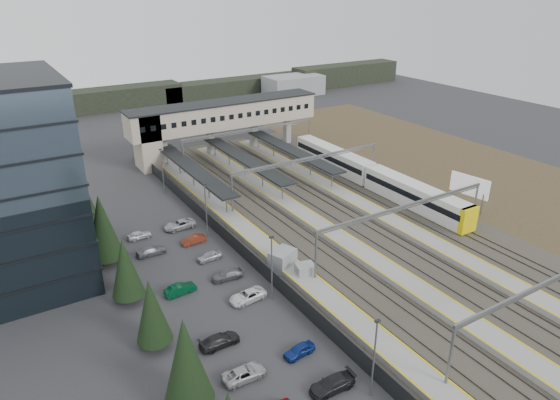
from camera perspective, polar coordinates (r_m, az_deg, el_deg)
ground at (r=67.54m, az=1.47°, el=-5.88°), size 220.00×220.00×0.00m
conifer_row at (r=54.48m, az=-16.21°, el=-8.92°), size 4.42×49.82×9.50m
car_park at (r=56.43m, az=-5.87°, el=-11.91°), size 10.46×44.49×1.28m
lampposts at (r=62.97m, az=-5.25°, el=-3.83°), size 0.50×53.25×8.07m
fence at (r=68.10m, az=-5.43°, el=-4.77°), size 0.08×90.00×2.00m
relay_cabin_near at (r=62.89m, az=0.29°, el=-6.89°), size 3.86×3.39×2.68m
relay_cabin_far at (r=61.26m, az=2.88°, el=-8.19°), size 2.57×2.29×2.02m
rail_corridor at (r=75.80m, az=5.36°, el=-2.25°), size 34.00×90.00×0.92m
canopies at (r=90.54m, az=-4.06°, el=4.69°), size 23.10×30.00×3.28m
footbridge at (r=102.68m, az=-7.73°, el=9.17°), size 40.40×6.40×11.20m
gantries at (r=73.59m, az=8.12°, el=1.65°), size 28.40×62.28×7.17m
train at (r=88.55m, az=10.44°, el=2.70°), size 3.05×42.43×3.84m
billboard at (r=83.66m, az=20.83°, el=1.43°), size 1.33×6.44×5.64m
scrub_east at (r=99.96m, az=22.06°, el=2.45°), size 34.00×120.00×0.06m
treeline_far at (r=155.10m, az=-9.92°, el=12.08°), size 170.00×19.00×7.00m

